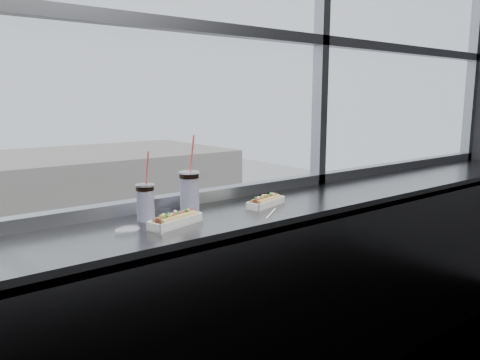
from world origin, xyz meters
TOP-DOWN VIEW (x-y plane):
  - wall_back_lower at (0.00, 1.50)m, footprint 6.00×0.00m
  - counter at (0.00, 1.23)m, footprint 6.00×0.55m
  - counter_fascia at (0.00, 0.97)m, footprint 6.00×0.04m
  - hotdog_tray_left at (-0.26, 1.17)m, footprint 0.28×0.15m
  - hotdog_tray_right at (0.29, 1.21)m, footprint 0.26×0.15m
  - soda_cup_left at (-0.33, 1.33)m, footprint 0.09×0.09m
  - soda_cup_right at (-0.07, 1.36)m, footprint 0.10×0.10m
  - loose_straw at (0.20, 1.06)m, footprint 0.17×0.12m
  - wrapper at (-0.47, 1.20)m, footprint 0.10×0.07m
  - car_near_e at (15.65, 17.50)m, footprint 2.95×6.22m
  - tree_right at (11.61, 29.50)m, footprint 3.03×3.03m

SIDE VIEW (x-z plane):
  - car_near_e at x=15.65m, z-range -10.94..-8.92m
  - tree_right at x=11.61m, z-range -10.16..-5.42m
  - wall_back_lower at x=0.00m, z-range -2.45..3.55m
  - counter_fascia at x=0.00m, z-range 0.03..1.07m
  - counter at x=0.00m, z-range 1.04..1.10m
  - loose_straw at x=0.20m, z-range 1.10..1.11m
  - wrapper at x=-0.47m, z-range 1.10..1.13m
  - hotdog_tray_right at x=0.29m, z-range 1.09..1.16m
  - hotdog_tray_left at x=-0.26m, z-range 1.09..1.16m
  - soda_cup_left at x=-0.33m, z-range 1.03..1.35m
  - soda_cup_right at x=-0.07m, z-range 1.02..1.40m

